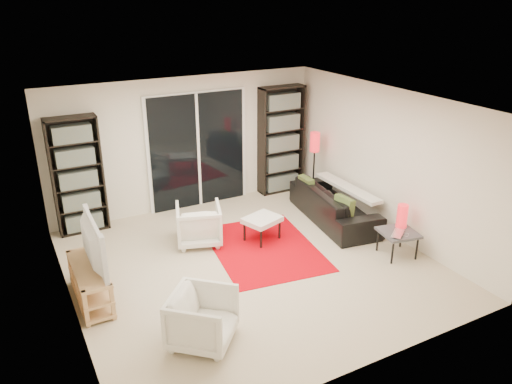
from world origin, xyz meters
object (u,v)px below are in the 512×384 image
at_px(side_table, 398,234).
at_px(armchair_front, 203,319).
at_px(ottoman, 262,221).
at_px(armchair_back, 199,224).
at_px(bookshelf_left, 78,176).
at_px(sofa, 334,204).
at_px(bookshelf_right, 281,140).
at_px(tv_stand, 90,283).
at_px(floor_lamp, 315,149).

bearing_deg(side_table, armchair_front, -171.67).
bearing_deg(ottoman, armchair_back, 156.60).
bearing_deg(bookshelf_left, sofa, -22.73).
bearing_deg(sofa, armchair_back, 90.76).
height_order(bookshelf_right, armchair_front, bookshelf_right).
distance_m(bookshelf_left, armchair_back, 2.14).
height_order(bookshelf_left, tv_stand, bookshelf_left).
xyz_separation_m(tv_stand, side_table, (4.35, -0.96, 0.10)).
bearing_deg(bookshelf_right, side_table, -86.45).
xyz_separation_m(sofa, ottoman, (-1.48, -0.08, 0.04)).
height_order(bookshelf_right, tv_stand, bookshelf_right).
xyz_separation_m(sofa, floor_lamp, (0.20, 0.94, 0.71)).
relative_size(bookshelf_right, tv_stand, 1.80).
relative_size(bookshelf_left, floor_lamp, 1.46).
distance_m(tv_stand, floor_lamp, 4.75).
relative_size(ottoman, side_table, 1.10).
xyz_separation_m(bookshelf_left, armchair_back, (1.54, -1.33, -0.65)).
bearing_deg(armchair_back, bookshelf_right, -131.26).
relative_size(bookshelf_left, armchair_back, 2.75).
xyz_separation_m(bookshelf_right, floor_lamp, (0.30, -0.71, -0.04)).
xyz_separation_m(tv_stand, ottoman, (2.78, 0.44, 0.08)).
distance_m(armchair_back, armchair_front, 2.47).
distance_m(bookshelf_right, ottoman, 2.32).
height_order(bookshelf_left, ottoman, bookshelf_left).
xyz_separation_m(armchair_back, armchair_front, (-0.89, -2.30, -0.00)).
relative_size(bookshelf_right, floor_lamp, 1.57).
relative_size(sofa, armchair_back, 2.90).
xyz_separation_m(side_table, floor_lamp, (0.10, 2.43, 0.66)).
xyz_separation_m(sofa, side_table, (0.09, -1.48, 0.06)).
bearing_deg(floor_lamp, armchair_front, -140.07).
xyz_separation_m(bookshelf_left, side_table, (4.04, -3.14, -0.62)).
bearing_deg(tv_stand, armchair_back, 24.50).
bearing_deg(side_table, floor_lamp, 87.53).
height_order(armchair_front, side_table, armchair_front).
height_order(bookshelf_left, armchair_front, bookshelf_left).
bearing_deg(ottoman, tv_stand, -170.96).
distance_m(bookshelf_left, armchair_front, 3.75).
height_order(bookshelf_left, sofa, bookshelf_left).
xyz_separation_m(armchair_front, floor_lamp, (3.49, 2.92, 0.69)).
height_order(bookshelf_right, sofa, bookshelf_right).
relative_size(tv_stand, sofa, 0.57).
height_order(bookshelf_right, armchair_back, bookshelf_right).
distance_m(sofa, armchair_front, 3.84).
distance_m(bookshelf_left, ottoman, 3.08).
xyz_separation_m(bookshelf_left, tv_stand, (-0.31, -2.18, -0.71)).
height_order(armchair_back, floor_lamp, floor_lamp).
bearing_deg(armchair_front, tv_stand, 75.47).
bearing_deg(sofa, bookshelf_right, 11.87).
bearing_deg(armchair_back, side_table, 162.91).
distance_m(bookshelf_right, armchair_front, 4.89).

